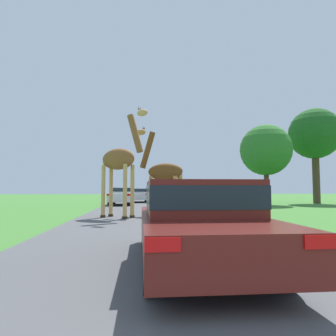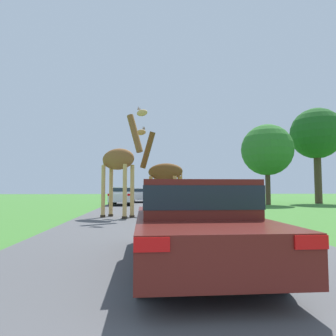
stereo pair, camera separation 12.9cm
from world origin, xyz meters
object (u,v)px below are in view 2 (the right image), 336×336
car_far_ahead (184,199)px  car_verge_right (140,195)px  giraffe_near_road (162,173)px  tree_left_edge (316,134)px  tree_right_cluster (267,150)px  car_queue_left (184,196)px  car_lead_maroon (193,219)px  giraffe_companion (120,163)px  car_queue_right (122,195)px

car_far_ahead → car_verge_right: 12.41m
giraffe_near_road → tree_left_edge: (15.09, 11.33, 4.30)m
tree_right_cluster → car_queue_left: bearing=176.5°
car_lead_maroon → car_verge_right: (-1.14, 25.09, -0.03)m
car_verge_right → tree_left_edge: size_ratio=0.48×
giraffe_near_road → tree_left_edge: 19.36m
car_verge_right → tree_left_edge: tree_left_edge is taller
car_queue_left → car_far_ahead: size_ratio=0.92×
giraffe_near_road → giraffe_companion: 2.28m
car_queue_left → tree_left_edge: tree_left_edge is taller
car_queue_right → tree_right_cluster: (12.24, -0.94, 3.81)m
car_queue_left → car_lead_maroon: bearing=-97.4°
giraffe_companion → car_lead_maroon: (1.96, -8.71, -1.76)m
giraffe_near_road → giraffe_companion: bearing=144.5°
giraffe_near_road → car_lead_maroon: 9.70m
car_lead_maroon → car_queue_left: bearing=82.6°
car_queue_left → car_verge_right: 6.68m
car_verge_right → tree_left_edge: (16.32, -4.15, 5.65)m
giraffe_near_road → car_queue_right: 10.84m
giraffe_near_road → car_queue_right: (-2.73, 10.41, -1.31)m
car_queue_right → car_far_ahead: car_queue_right is taller
car_verge_right → giraffe_near_road: bearing=-85.4°
car_verge_right → car_queue_left: bearing=-56.6°
car_far_ahead → tree_left_edge: bearing=30.4°
giraffe_near_road → tree_left_edge: tree_left_edge is taller
car_queue_left → car_verge_right: bearing=123.4°
tree_left_edge → car_lead_maroon: bearing=-125.9°
car_lead_maroon → car_queue_right: 20.19m
car_queue_left → tree_right_cluster: bearing=-3.5°
giraffe_near_road → car_far_ahead: (1.53, 3.38, -1.37)m
tree_right_cluster → car_queue_right: bearing=175.6°
car_verge_right → car_queue_right: bearing=-106.5°
tree_left_edge → car_queue_left: bearing=-173.6°
car_far_ahead → car_verge_right: car_verge_right is taller
giraffe_near_road → car_verge_right: 15.59m
giraffe_near_road → car_queue_left: size_ratio=1.08×
tree_right_cluster → giraffe_near_road: bearing=-135.1°
car_lead_maroon → tree_left_edge: (15.18, 20.94, 5.62)m
giraffe_near_road → car_far_ahead: bearing=6.6°
giraffe_near_road → tree_right_cluster: bearing=-14.2°
car_lead_maroon → tree_right_cluster: tree_right_cluster is taller
car_lead_maroon → car_verge_right: bearing=92.6°
car_lead_maroon → tree_left_edge: 26.47m
giraffe_near_road → tree_right_cluster: (9.51, 9.47, 2.51)m
tree_left_edge → tree_right_cluster: size_ratio=1.30×
car_far_ahead → tree_right_cluster: bearing=37.3°
car_queue_left → tree_right_cluster: size_ratio=0.63×
tree_right_cluster → car_lead_maroon: bearing=-116.7°
giraffe_companion → tree_right_cluster: (11.56, 10.37, 2.06)m
giraffe_companion → car_verge_right: giraffe_companion is taller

